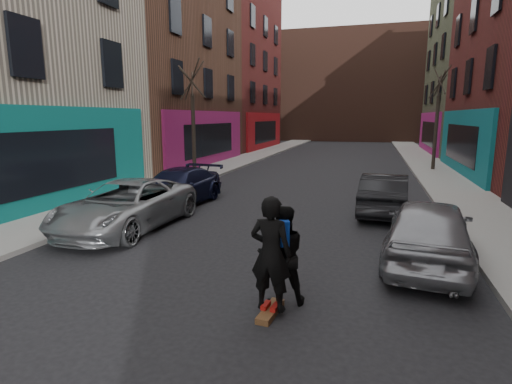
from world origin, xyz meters
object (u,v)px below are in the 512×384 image
Objects in this scene: tree_left_far at (193,112)px; parked_right_far at (429,231)px; tree_right_far at (438,110)px; parked_right_end at (384,194)px; pedestrian at (282,255)px; parked_left_far at (127,205)px; skateboard at (270,311)px; parked_left_end at (177,187)px; skateboarder at (271,254)px.

tree_left_far is 14.63m from parked_right_far.
tree_right_far is 16.53m from parked_right_far.
tree_left_far is at bearing -27.16° from parked_right_end.
pedestrian is (-4.83, -18.86, -2.67)m from tree_right_far.
skateboard is at bearing -35.20° from parked_left_far.
parked_left_far is at bearing 149.69° from skateboard.
parked_left_end is at bearing -70.28° from tree_left_far.
tree_left_far is 1.51× the size of parked_right_far.
tree_left_far reaches higher than parked_left_end.
pedestrian is at bearing -59.51° from tree_left_far.
parked_left_end is at bearing -72.43° from pedestrian.
parked_right_end is (9.40, -5.63, -2.71)m from tree_left_far.
parked_left_end is 7.14m from parked_right_end.
tree_left_far is at bearing 113.81° from parked_left_end.
tree_left_far is at bearing -37.87° from parked_right_far.
tree_right_far is at bearing -90.79° from parked_right_far.
tree_right_far is 1.50× the size of parked_left_end.
parked_left_end is at bearing 10.33° from parked_right_end.
tree_left_far is at bearing -154.18° from tree_right_far.
parked_left_far is 3.13m from parked_left_end.
tree_right_far is at bearing 25.82° from tree_left_far.
parked_right_far is 2.52× the size of pedestrian.
skateboard is 0.43× the size of skateboarder.
parked_right_end is at bearing -72.96° from parked_right_far.
tree_left_far is 10.22m from parked_left_far.
parked_right_far is at bearing 55.40° from skateboard.
tree_left_far is 1.61× the size of parked_right_end.
pedestrian reaches higher than parked_left_end.
skateboarder is at bearing -104.23° from tree_right_far.
parked_right_end is 7.46m from pedestrian.
parked_left_far is at bearing -76.23° from tree_left_far.
tree_left_far is 1.44× the size of parked_left_end.
tree_left_far is 7.37m from parked_left_end.
skateboard is at bearing 56.61° from parked_right_far.
pedestrian is at bearing 52.92° from parked_right_far.
skateboard is (5.15, -3.75, -0.64)m from parked_left_far.
parked_right_far is at bearing -44.83° from tree_left_far.
parked_left_far is 6.18m from pedestrian.
parked_right_far is 4.19m from skateboarder.
tree_left_far is 3.49× the size of skateboarder.
tree_left_far is 8.12× the size of skateboard.
parked_left_end is 8.63m from skateboarder.
pedestrian is (5.26, -6.42, 0.20)m from parked_left_end.
skateboard is 0.47× the size of pedestrian.
parked_right_end is 5.05× the size of skateboard.
tree_left_far reaches higher than skateboard.
parked_left_far is 8.08m from parked_right_end.
tree_left_far is at bearing 125.11° from skateboard.
parked_right_far is (-2.20, -16.14, -2.80)m from tree_right_far.
skateboarder is (-4.90, -19.33, -2.50)m from tree_right_far.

